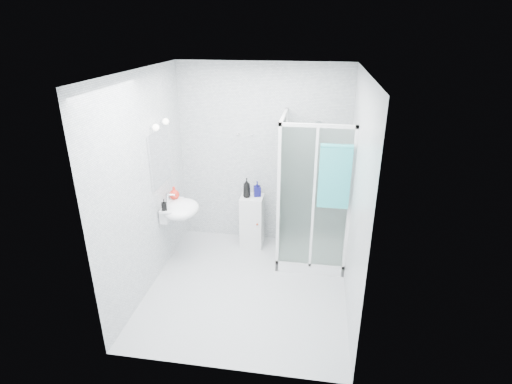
% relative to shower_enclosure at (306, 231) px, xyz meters
% --- Properties ---
extents(room, '(2.40, 2.60, 2.60)m').
position_rel_shower_enclosure_xyz_m(room, '(-0.67, -0.77, 0.85)').
color(room, silver).
rests_on(room, ground).
extents(shower_enclosure, '(0.90, 0.95, 2.00)m').
position_rel_shower_enclosure_xyz_m(shower_enclosure, '(0.00, 0.00, 0.00)').
color(shower_enclosure, white).
rests_on(shower_enclosure, ground).
extents(wall_basin, '(0.46, 0.56, 0.35)m').
position_rel_shower_enclosure_xyz_m(wall_basin, '(-1.66, -0.32, 0.35)').
color(wall_basin, white).
rests_on(wall_basin, ground).
extents(mirror, '(0.02, 0.60, 0.70)m').
position_rel_shower_enclosure_xyz_m(mirror, '(-1.85, -0.32, 1.05)').
color(mirror, white).
rests_on(mirror, room).
extents(vanity_lights, '(0.10, 0.40, 0.08)m').
position_rel_shower_enclosure_xyz_m(vanity_lights, '(-1.80, -0.32, 1.47)').
color(vanity_lights, silver).
rests_on(vanity_lights, room).
extents(wall_hooks, '(0.23, 0.06, 0.03)m').
position_rel_shower_enclosure_xyz_m(wall_hooks, '(-0.92, 0.49, 1.17)').
color(wall_hooks, silver).
rests_on(wall_hooks, room).
extents(storage_cabinet, '(0.32, 0.35, 0.78)m').
position_rel_shower_enclosure_xyz_m(storage_cabinet, '(-0.79, 0.29, -0.06)').
color(storage_cabinet, silver).
rests_on(storage_cabinet, ground).
extents(hand_towel, '(0.37, 0.05, 0.79)m').
position_rel_shower_enclosure_xyz_m(hand_towel, '(0.31, -0.40, 0.97)').
color(hand_towel, teal).
rests_on(hand_towel, shower_enclosure).
extents(shampoo_bottle_a, '(0.13, 0.13, 0.28)m').
position_rel_shower_enclosure_xyz_m(shampoo_bottle_a, '(-0.86, 0.26, 0.47)').
color(shampoo_bottle_a, black).
rests_on(shampoo_bottle_a, storage_cabinet).
extents(shampoo_bottle_b, '(0.12, 0.12, 0.22)m').
position_rel_shower_enclosure_xyz_m(shampoo_bottle_b, '(-0.72, 0.32, 0.44)').
color(shampoo_bottle_b, '#0E0D50').
rests_on(shampoo_bottle_b, storage_cabinet).
extents(soap_dispenser_orange, '(0.17, 0.17, 0.17)m').
position_rel_shower_enclosure_xyz_m(soap_dispenser_orange, '(-1.78, -0.14, 0.50)').
color(soap_dispenser_orange, red).
rests_on(soap_dispenser_orange, wall_basin).
extents(soap_dispenser_black, '(0.09, 0.09, 0.15)m').
position_rel_shower_enclosure_xyz_m(soap_dispenser_black, '(-1.78, -0.51, 0.49)').
color(soap_dispenser_black, black).
rests_on(soap_dispenser_black, wall_basin).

